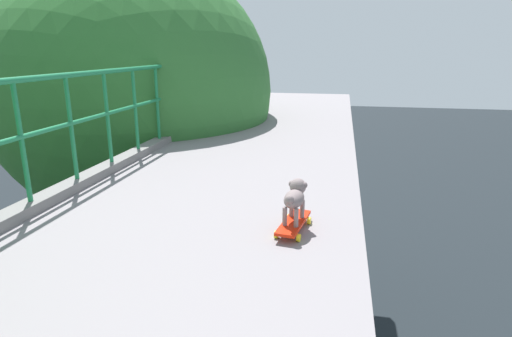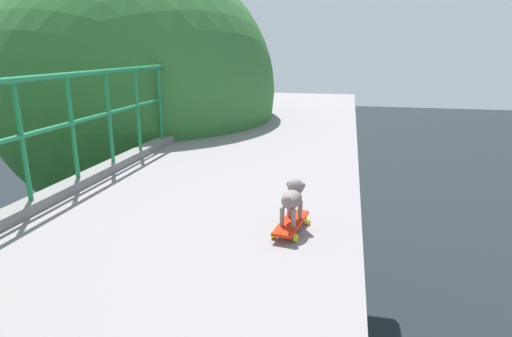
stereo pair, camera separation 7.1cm
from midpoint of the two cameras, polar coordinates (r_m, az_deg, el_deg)
car_red_taxi_seventh at (r=16.59m, az=-13.58°, el=-9.41°), size 1.89×4.04×1.52m
city_bus at (r=26.63m, az=-12.54°, el=2.99°), size 2.73×11.36×3.29m
roadside_tree_mid at (r=9.41m, az=-16.41°, el=9.89°), size 5.78×5.78×9.51m
toy_skateboard at (r=3.41m, az=4.48°, el=-7.35°), size 0.26×0.56×0.08m
small_dog at (r=3.35m, az=4.68°, el=-3.74°), size 0.19×0.37×0.32m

